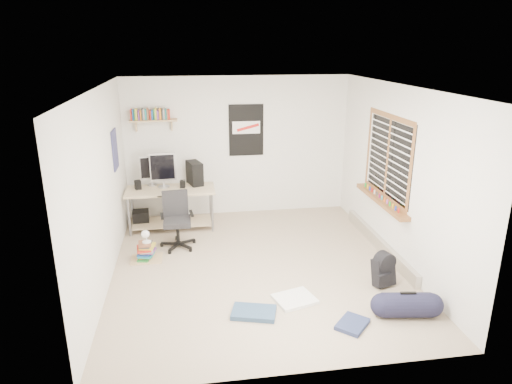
{
  "coord_description": "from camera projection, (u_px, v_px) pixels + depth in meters",
  "views": [
    {
      "loc": [
        -0.9,
        -5.77,
        3.02
      ],
      "look_at": [
        0.0,
        0.11,
        1.08
      ],
      "focal_mm": 32.0,
      "sensor_mm": 36.0,
      "label": 1
    }
  ],
  "objects": [
    {
      "name": "speaker_right",
      "position": [
        183.0,
        185.0,
        7.69
      ],
      "size": [
        0.09,
        0.09,
        0.16
      ],
      "primitive_type": "cube",
      "rotation": [
        0.0,
        0.0,
        -0.18
      ],
      "color": "black",
      "rests_on": "desk"
    },
    {
      "name": "pc_tower",
      "position": [
        195.0,
        174.0,
        7.85
      ],
      "size": [
        0.3,
        0.44,
        0.42
      ],
      "primitive_type": "cube",
      "rotation": [
        0.0,
        0.0,
        0.29
      ],
      "color": "black",
      "rests_on": "desk"
    },
    {
      "name": "desk",
      "position": [
        172.0,
        208.0,
        7.75
      ],
      "size": [
        1.53,
        0.8,
        0.67
      ],
      "primitive_type": "cube",
      "rotation": [
        0.0,
        0.0,
        0.11
      ],
      "color": "tan",
      "rests_on": "floor"
    },
    {
      "name": "speaker_left",
      "position": [
        138.0,
        186.0,
        7.61
      ],
      "size": [
        0.12,
        0.12,
        0.18
      ],
      "primitive_type": "cube",
      "rotation": [
        0.0,
        0.0,
        0.43
      ],
      "color": "black",
      "rests_on": "desk"
    },
    {
      "name": "jeans_b",
      "position": [
        352.0,
        324.0,
        5.11
      ],
      "size": [
        0.46,
        0.47,
        0.05
      ],
      "primitive_type": "cube",
      "rotation": [
        0.0,
        0.0,
        0.82
      ],
      "color": "#222B4D",
      "rests_on": "floor"
    },
    {
      "name": "subwoofer",
      "position": [
        141.0,
        219.0,
        7.86
      ],
      "size": [
        0.28,
        0.28,
        0.3
      ],
      "primitive_type": "cube",
      "rotation": [
        0.0,
        0.0,
        0.06
      ],
      "color": "black",
      "rests_on": "floor"
    },
    {
      "name": "tshirt",
      "position": [
        295.0,
        299.0,
        5.62
      ],
      "size": [
        0.57,
        0.52,
        0.04
      ],
      "primitive_type": "cube",
      "rotation": [
        0.0,
        0.0,
        0.28
      ],
      "color": "silver",
      "rests_on": "floor"
    },
    {
      "name": "monitor_right",
      "position": [
        163.0,
        175.0,
        7.67
      ],
      "size": [
        0.44,
        0.14,
        0.47
      ],
      "primitive_type": "cube",
      "rotation": [
        0.0,
        0.0,
        0.08
      ],
      "color": "#A5A6AA",
      "rests_on": "desk"
    },
    {
      "name": "window",
      "position": [
        387.0,
        157.0,
        6.6
      ],
      "size": [
        0.1,
        1.5,
        1.26
      ],
      "primitive_type": "cube",
      "color": "brown",
      "rests_on": "right_wall"
    },
    {
      "name": "poster_left_wall",
      "position": [
        115.0,
        150.0,
        6.87
      ],
      "size": [
        0.02,
        0.42,
        0.6
      ],
      "primitive_type": "cube",
      "color": "navy",
      "rests_on": "left_wall"
    },
    {
      "name": "duffel_bag",
      "position": [
        407.0,
        305.0,
        5.27
      ],
      "size": [
        0.33,
        0.33,
        0.57
      ],
      "primitive_type": "cylinder",
      "rotation": [
        0.0,
        0.0,
        -0.14
      ],
      "color": "black",
      "rests_on": "floor"
    },
    {
      "name": "left_wall",
      "position": [
        102.0,
        189.0,
        5.81
      ],
      "size": [
        0.01,
        4.5,
        2.5
      ],
      "primitive_type": "cube",
      "color": "silver",
      "rests_on": "ground"
    },
    {
      "name": "right_wall",
      "position": [
        398.0,
        176.0,
        6.39
      ],
      "size": [
        0.01,
        4.5,
        2.5
      ],
      "primitive_type": "cube",
      "color": "silver",
      "rests_on": "ground"
    },
    {
      "name": "wall_shelf",
      "position": [
        154.0,
        120.0,
        7.74
      ],
      "size": [
        0.8,
        0.22,
        0.24
      ],
      "primitive_type": "cube",
      "color": "tan",
      "rests_on": "back_wall"
    },
    {
      "name": "jeans_a",
      "position": [
        254.0,
        312.0,
        5.32
      ],
      "size": [
        0.58,
        0.45,
        0.06
      ],
      "primitive_type": "cube",
      "rotation": [
        0.0,
        0.0,
        -0.28
      ],
      "color": "navy",
      "rests_on": "floor"
    },
    {
      "name": "monitor_left",
      "position": [
        152.0,
        176.0,
        7.79
      ],
      "size": [
        0.37,
        0.15,
        0.4
      ],
      "primitive_type": "cube",
      "rotation": [
        0.0,
        0.0,
        0.17
      ],
      "color": "#B1B0B5",
      "rests_on": "desk"
    },
    {
      "name": "baseboard_heater",
      "position": [
        379.0,
        243.0,
        7.02
      ],
      "size": [
        0.08,
        2.5,
        0.18
      ],
      "primitive_type": "cube",
      "color": "#B7B2A8",
      "rests_on": "floor"
    },
    {
      "name": "desk_lamp",
      "position": [
        146.0,
        236.0,
        6.57
      ],
      "size": [
        0.19,
        0.24,
        0.21
      ],
      "primitive_type": "cube",
      "rotation": [
        0.0,
        0.0,
        0.35
      ],
      "color": "silver",
      "rests_on": "book_stack"
    },
    {
      "name": "keyboard",
      "position": [
        155.0,
        195.0,
        7.38
      ],
      "size": [
        0.38,
        0.18,
        0.02
      ],
      "primitive_type": "cube",
      "rotation": [
        0.0,
        0.0,
        -0.14
      ],
      "color": "black",
      "rests_on": "desk"
    },
    {
      "name": "back_wall",
      "position": [
        238.0,
        147.0,
        8.22
      ],
      "size": [
        4.0,
        0.01,
        2.5
      ],
      "primitive_type": "cube",
      "color": "silver",
      "rests_on": "ground"
    },
    {
      "name": "backpack",
      "position": [
        383.0,
        272.0,
        5.92
      ],
      "size": [
        0.32,
        0.29,
        0.36
      ],
      "primitive_type": "cube",
      "rotation": [
        0.0,
        0.0,
        0.3
      ],
      "color": "black",
      "rests_on": "floor"
    },
    {
      "name": "poster_back_wall",
      "position": [
        246.0,
        130.0,
        8.13
      ],
      "size": [
        0.62,
        0.03,
        0.92
      ],
      "primitive_type": "cube",
      "color": "black",
      "rests_on": "back_wall"
    },
    {
      "name": "office_chair",
      "position": [
        177.0,
        217.0,
        6.97
      ],
      "size": [
        0.63,
        0.63,
        0.88
      ],
      "primitive_type": "cube",
      "rotation": [
        0.0,
        0.0,
        0.11
      ],
      "color": "black",
      "rests_on": "floor"
    },
    {
      "name": "floor",
      "position": [
        257.0,
        267.0,
        6.49
      ],
      "size": [
        4.0,
        4.5,
        0.01
      ],
      "primitive_type": "cube",
      "color": "gray",
      "rests_on": "ground"
    },
    {
      "name": "book_stack",
      "position": [
        146.0,
        250.0,
        6.66
      ],
      "size": [
        0.57,
        0.52,
        0.31
      ],
      "primitive_type": "cube",
      "rotation": [
        0.0,
        0.0,
        -0.41
      ],
      "color": "brown",
      "rests_on": "floor"
    },
    {
      "name": "ceiling",
      "position": [
        257.0,
        87.0,
        5.71
      ],
      "size": [
        4.0,
        4.5,
        0.01
      ],
      "primitive_type": "cube",
      "color": "white",
      "rests_on": "ground"
    }
  ]
}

